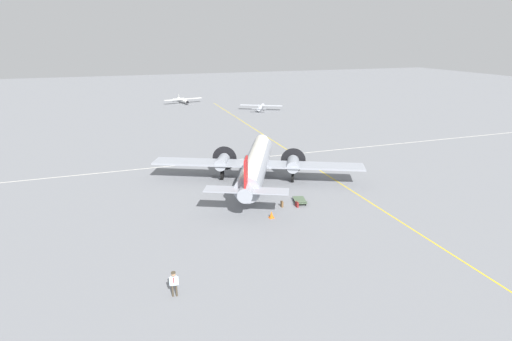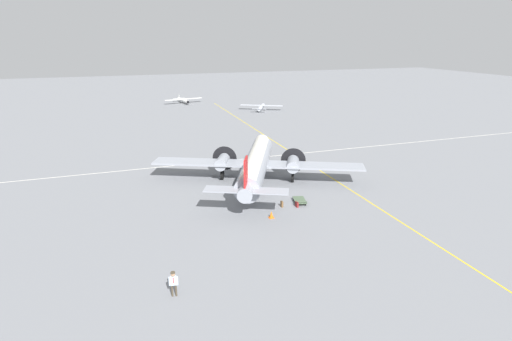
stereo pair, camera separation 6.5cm
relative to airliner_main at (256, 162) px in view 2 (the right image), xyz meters
name	(u,v)px [view 2 (the right image)]	position (x,y,z in m)	size (l,w,h in m)	color
ground_plane	(256,184)	(-0.37, 0.17, -2.51)	(300.00, 300.00, 0.00)	slate
apron_line_eastwest	(328,176)	(-0.37, -9.08, -2.51)	(120.00, 0.16, 0.01)	gold
apron_line_northsouth	(232,160)	(9.71, 0.17, -2.51)	(0.16, 120.00, 0.01)	silver
airliner_main	(256,162)	(0.00, 0.00, 0.00)	(18.99, 23.19, 5.75)	#9399A3
crew_foreground	(173,281)	(-18.33, 11.92, -1.39)	(0.34, 0.60, 1.78)	#473D2D
suitcase_near_door	(282,204)	(-7.29, -0.15, -2.21)	(0.36, 0.18, 0.64)	brown
suitcase_upright_spare	(297,204)	(-7.75, -1.56, -2.25)	(0.50, 0.18, 0.55)	maroon
baggage_cart	(300,200)	(-6.92, -2.26, -2.23)	(2.26, 1.57, 0.56)	#4C6047
light_aircraft_distant	(261,107)	(45.75, -16.96, -1.71)	(7.18, 9.15, 1.91)	#B7BCC6
light_aircraft_taxiing	(183,100)	(61.81, -1.59, -1.71)	(7.40, 9.81, 1.91)	white
traffic_cone	(271,215)	(-9.29, 1.73, -2.21)	(0.49, 0.49, 0.64)	orange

